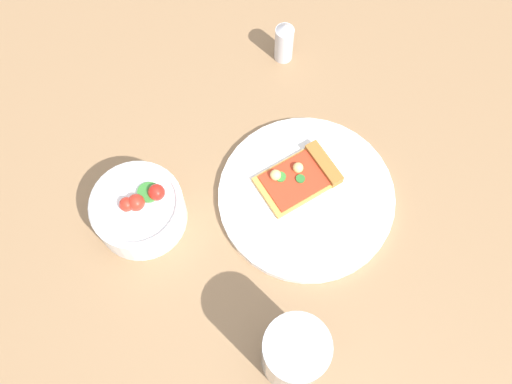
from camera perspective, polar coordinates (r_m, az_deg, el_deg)
The scene contains 6 objects.
ground_plane at distance 0.86m, azimuth 1.98°, elevation -0.65°, with size 2.40×2.40×0.00m, color #93704C.
plate at distance 0.86m, azimuth 5.04°, elevation -0.46°, with size 0.27×0.27×0.01m, color white.
pizza_slice_main at distance 0.86m, azimuth 4.61°, elevation 1.62°, with size 0.14×0.13×0.02m.
salad_bowl at distance 0.84m, azimuth -11.63°, elevation -1.74°, with size 0.13×0.13×0.08m.
soda_glass at distance 0.74m, azimuth 3.82°, elevation -15.88°, with size 0.08×0.08×0.13m.
pepper_shaker at distance 0.96m, azimuth 2.83°, elevation 14.79°, with size 0.03×0.03×0.08m.
Camera 1 is at (-0.32, -0.06, 0.80)m, focal length 40.01 mm.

